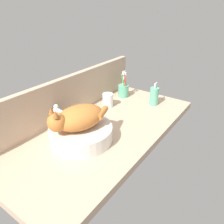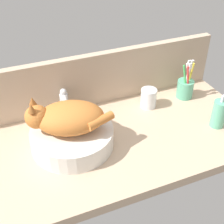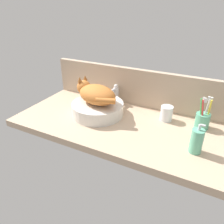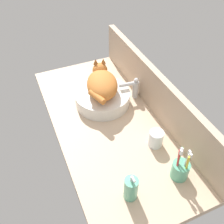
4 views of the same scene
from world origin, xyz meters
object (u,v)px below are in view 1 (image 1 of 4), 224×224
Objects in this scene: cat at (77,118)px; soap_dispenser at (154,96)px; toothbrush_cup at (123,90)px; water_glass at (108,101)px; sink_basin at (81,134)px; faucet at (58,115)px.

cat reaches higher than soap_dispenser.
toothbrush_cup is 19.77cm from water_glass.
toothbrush_cup reaches higher than water_glass.
sink_basin is 2.33× the size of faucet.
water_glass is (-19.93, 23.63, -2.32)cm from soap_dispenser.
cat reaches higher than faucet.
toothbrush_cup reaches higher than sink_basin.
toothbrush_cup is (56.69, -5.94, -2.37)cm from faucet.
soap_dispenser reaches higher than faucet.
water_glass is (40.74, 11.99, -9.73)cm from cat.
cat reaches higher than sink_basin.
faucet is at bearing 78.45° from cat.
soap_dispenser is (59.33, -11.35, 2.23)cm from sink_basin.
sink_basin is at bearing -12.30° from cat.
soap_dispenser reaches higher than sink_basin.
soap_dispenser is 0.82× the size of toothbrush_cup.
faucet is at bearing 170.05° from water_glass.
cat is at bearing -101.55° from faucet.
faucet is 37.69cm from water_glass.
soap_dispenser is at bearing -10.86° from cat.
cat is 2.26× the size of faucet.
sink_basin is 9.74cm from cat.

